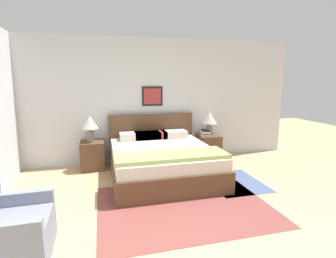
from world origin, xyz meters
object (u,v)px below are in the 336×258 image
(armchair, at_px, (10,231))
(table_lamp_by_door, at_px, (209,119))
(nightstand_by_door, at_px, (208,147))
(nightstand_near_window, at_px, (93,155))
(bed, at_px, (162,160))
(table_lamp_near_window, at_px, (90,124))

(armchair, bearing_deg, table_lamp_by_door, 127.54)
(nightstand_by_door, height_order, table_lamp_by_door, table_lamp_by_door)
(armchair, distance_m, nightstand_near_window, 2.68)
(nightstand_near_window, bearing_deg, nightstand_by_door, 0.00)
(armchair, bearing_deg, nightstand_by_door, 127.69)
(table_lamp_by_door, bearing_deg, nightstand_near_window, 179.80)
(nightstand_near_window, bearing_deg, table_lamp_by_door, -0.20)
(table_lamp_by_door, bearing_deg, bed, -148.69)
(bed, bearing_deg, nightstand_by_door, 31.73)
(bed, relative_size, nightstand_near_window, 3.74)
(nightstand_near_window, bearing_deg, bed, -31.79)
(table_lamp_by_door, bearing_deg, nightstand_by_door, 125.46)
(table_lamp_near_window, relative_size, table_lamp_by_door, 1.00)
(table_lamp_near_window, height_order, table_lamp_by_door, same)
(nightstand_by_door, xyz_separation_m, table_lamp_near_window, (-2.48, -0.01, 0.62))
(bed, distance_m, table_lamp_near_window, 1.57)
(nightstand_by_door, bearing_deg, table_lamp_near_window, -179.80)
(bed, distance_m, nightstand_near_window, 1.45)
(bed, height_order, table_lamp_by_door, table_lamp_by_door)
(bed, distance_m, table_lamp_by_door, 1.57)
(nightstand_by_door, distance_m, table_lamp_near_window, 2.56)
(table_lamp_near_window, bearing_deg, nightstand_near_window, 26.23)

